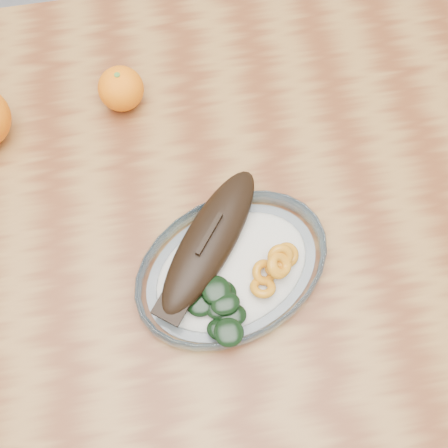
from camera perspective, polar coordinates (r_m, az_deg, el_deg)
name	(u,v)px	position (r m, az deg, el deg)	size (l,w,h in m)	color
ground	(177,331)	(1.48, -4.79, -10.81)	(3.00, 3.00, 0.00)	slate
dining_table	(144,245)	(0.85, -8.18, -2.11)	(1.20, 0.80, 0.75)	brown
plated_meal	(231,267)	(0.71, 0.72, -4.36)	(0.60, 0.60, 0.08)	white
orange_right	(121,89)	(0.83, -10.43, 13.36)	(0.06, 0.06, 0.06)	#FF5105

